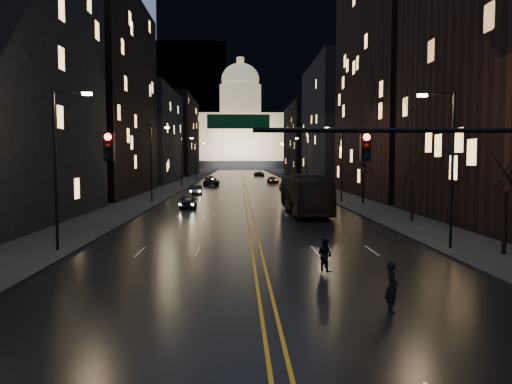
{
  "coord_description": "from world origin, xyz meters",
  "views": [
    {
      "loc": [
        -0.99,
        -17.59,
        5.21
      ],
      "look_at": [
        0.08,
        13.28,
        3.12
      ],
      "focal_mm": 35.0,
      "sensor_mm": 36.0,
      "label": 1
    }
  ],
  "objects": [
    {
      "name": "streetlamp_right_mid",
      "position": [
        10.81,
        40.0,
        5.08
      ],
      "size": [
        2.13,
        0.25,
        9.0
      ],
      "color": "black",
      "rests_on": "ground"
    },
    {
      "name": "streetlamp_right_dist",
      "position": [
        10.81,
        100.0,
        5.08
      ],
      "size": [
        2.13,
        0.25,
        9.0
      ],
      "color": "black",
      "rests_on": "ground"
    },
    {
      "name": "tree_right_near",
      "position": [
        13.0,
        8.0,
        4.53
      ],
      "size": [
        2.4,
        2.4,
        6.65
      ],
      "color": "black",
      "rests_on": "ground"
    },
    {
      "name": "building_left_dist",
      "position": [
        -21.0,
        140.0,
        12.0
      ],
      "size": [
        12.0,
        40.0,
        24.0
      ],
      "primitive_type": "cube",
      "color": "black",
      "rests_on": "ground"
    },
    {
      "name": "streetlamp_right_near",
      "position": [
        10.81,
        10.0,
        5.08
      ],
      "size": [
        2.13,
        0.25,
        9.0
      ],
      "color": "black",
      "rests_on": "ground"
    },
    {
      "name": "capitol",
      "position": [
        0.0,
        250.0,
        17.15
      ],
      "size": [
        90.0,
        50.0,
        58.5
      ],
      "color": "black",
      "rests_on": "ground"
    },
    {
      "name": "pedestrian_a",
      "position": [
        4.15,
        -1.25,
        0.88
      ],
      "size": [
        0.43,
        0.64,
        1.76
      ],
      "primitive_type": "imported",
      "rotation": [
        0.0,
        0.0,
        1.58
      ],
      "color": "black",
      "rests_on": "ground"
    },
    {
      "name": "tree_right_far",
      "position": [
        13.0,
        38.0,
        4.53
      ],
      "size": [
        2.4,
        2.4,
        6.65
      ],
      "color": "black",
      "rests_on": "ground"
    },
    {
      "name": "oncoming_car_b",
      "position": [
        -7.01,
        53.46,
        0.69
      ],
      "size": [
        1.98,
        4.34,
        1.38
      ],
      "primitive_type": "imported",
      "rotation": [
        0.0,
        0.0,
        3.27
      ],
      "color": "black",
      "rests_on": "ground"
    },
    {
      "name": "building_left_far",
      "position": [
        -21.0,
        92.0,
        10.0
      ],
      "size": [
        12.0,
        34.0,
        20.0
      ],
      "primitive_type": "cube",
      "color": "black",
      "rests_on": "ground"
    },
    {
      "name": "tree_right_mid",
      "position": [
        13.0,
        22.0,
        4.53
      ],
      "size": [
        2.4,
        2.4,
        6.65
      ],
      "color": "black",
      "rests_on": "ground"
    },
    {
      "name": "road",
      "position": [
        0.0,
        130.0,
        0.01
      ],
      "size": [
        20.0,
        320.0,
        0.02
      ],
      "primitive_type": "cube",
      "color": "black",
      "rests_on": "ground"
    },
    {
      "name": "oncoming_car_c",
      "position": [
        -6.11,
        76.4,
        0.78
      ],
      "size": [
        3.0,
        5.78,
        1.56
      ],
      "primitive_type": "imported",
      "rotation": [
        0.0,
        0.0,
        3.07
      ],
      "color": "black",
      "rests_on": "ground"
    },
    {
      "name": "streetlamp_right_far",
      "position": [
        10.81,
        70.0,
        5.08
      ],
      "size": [
        2.13,
        0.25,
        9.0
      ],
      "color": "black",
      "rests_on": "ground"
    },
    {
      "name": "receding_car_a",
      "position": [
        5.92,
        44.85,
        0.85
      ],
      "size": [
        2.35,
        5.31,
        1.7
      ],
      "primitive_type": "imported",
      "rotation": [
        0.0,
        0.0,
        0.11
      ],
      "color": "black",
      "rests_on": "ground"
    },
    {
      "name": "bus",
      "position": [
        5.27,
        29.27,
        1.87
      ],
      "size": [
        3.43,
        13.47,
        3.73
      ],
      "primitive_type": "imported",
      "rotation": [
        0.0,
        0.0,
        0.02
      ],
      "color": "black",
      "rests_on": "ground"
    },
    {
      "name": "sidewalk_right",
      "position": [
        14.0,
        130.0,
        0.08
      ],
      "size": [
        8.0,
        320.0,
        0.16
      ],
      "primitive_type": "cube",
      "color": "black",
      "rests_on": "ground"
    },
    {
      "name": "receding_car_d",
      "position": [
        4.86,
        125.49,
        0.78
      ],
      "size": [
        2.9,
        5.76,
        1.56
      ],
      "primitive_type": "imported",
      "rotation": [
        0.0,
        0.0,
        0.06
      ],
      "color": "black",
      "rests_on": "ground"
    },
    {
      "name": "center_line",
      "position": [
        0.0,
        130.0,
        0.03
      ],
      "size": [
        0.62,
        320.0,
        0.01
      ],
      "primitive_type": "cube",
      "color": "orange",
      "rests_on": "road"
    },
    {
      "name": "traffic_signal",
      "position": [
        5.91,
        -0.0,
        5.1
      ],
      "size": [
        17.29,
        0.45,
        7.0
      ],
      "color": "black",
      "rests_on": "ground"
    },
    {
      "name": "oncoming_car_d",
      "position": [
        -7.3,
        93.1,
        0.69
      ],
      "size": [
        2.5,
        4.93,
        1.37
      ],
      "primitive_type": "imported",
      "rotation": [
        0.0,
        0.0,
        3.02
      ],
      "color": "black",
      "rests_on": "ground"
    },
    {
      "name": "streetlamp_left_near",
      "position": [
        -10.81,
        10.0,
        5.08
      ],
      "size": [
        2.13,
        0.25,
        9.0
      ],
      "color": "black",
      "rests_on": "ground"
    },
    {
      "name": "oncoming_car_a",
      "position": [
        -6.17,
        33.56,
        0.75
      ],
      "size": [
        2.1,
        4.54,
        1.5
      ],
      "primitive_type": "imported",
      "rotation": [
        0.0,
        0.0,
        3.22
      ],
      "color": "black",
      "rests_on": "ground"
    },
    {
      "name": "building_right_mid",
      "position": [
        21.0,
        92.0,
        13.0
      ],
      "size": [
        12.0,
        34.0,
        26.0
      ],
      "primitive_type": "cube",
      "color": "black",
      "rests_on": "ground"
    },
    {
      "name": "receding_car_b",
      "position": [
        6.5,
        62.29,
        0.78
      ],
      "size": [
        1.94,
        4.63,
        1.57
      ],
      "primitive_type": "imported",
      "rotation": [
        0.0,
        0.0,
        -0.02
      ],
      "color": "black",
      "rests_on": "ground"
    },
    {
      "name": "pedestrian_b",
      "position": [
        2.97,
        5.0,
        0.76
      ],
      "size": [
        0.8,
        0.82,
        1.52
      ],
      "primitive_type": "imported",
      "rotation": [
        0.0,
        0.0,
        2.31
      ],
      "color": "black",
      "rests_on": "ground"
    },
    {
      "name": "ground",
      "position": [
        0.0,
        0.0,
        0.0
      ],
      "size": [
        900.0,
        900.0,
        0.0
      ],
      "primitive_type": "plane",
      "color": "black",
      "rests_on": "ground"
    },
    {
      "name": "streetlamp_left_mid",
      "position": [
        -10.81,
        40.0,
        5.08
      ],
      "size": [
        2.13,
        0.25,
        9.0
      ],
      "color": "black",
      "rests_on": "ground"
    },
    {
      "name": "building_right_tall",
      "position": [
        21.0,
        50.0,
        19.0
      ],
      "size": [
        12.0,
        30.0,
        38.0
      ],
      "primitive_type": "cube",
      "color": "black",
      "rests_on": "ground"
    },
    {
      "name": "building_right_dist",
      "position": [
        21.0,
        140.0,
        11.0
      ],
      "size": [
        12.0,
        40.0,
        22.0
      ],
      "primitive_type": "cube",
      "color": "black",
      "rests_on": "ground"
    },
    {
      "name": "building_left_mid",
      "position": [
        -21.0,
        54.0,
        14.0
      ],
      "size": [
        12.0,
        30.0,
        28.0
      ],
      "primitive_type": "cube",
      "color": "black",
      "rests_on": "ground"
    },
    {
      "name": "receding_car_c",
      "position": [
        6.11,
        86.4,
        0.68
      ],
      "size": [
        2.39,
        4.87,
        1.36
      ],
      "primitive_type": "imported",
      "rotation": [
        0.0,
        0.0,
        0.1
      ],
      "color": "black",
      "rests_on": "ground"
    },
    {
      "name": "streetlamp_left_far",
      "position": [
        -10.81,
        70.0,
        5.08
      ],
      "size": [
        2.13,
        0.25,
        9.0
      ],
      "color": "black",
      "rests_on": "ground"
    },
    {
      "name": "mountain_ridge",
      "position": [
        40.0,
        380.0,
        65.0
      ],
      "size": [
        520.0,
        60.0,
        130.0
      ],
      "primitive_type": "cube",
      "color": "black",
      "rests_on": "ground"
    },
    {
      "name": "sidewalk_left",
      "position": [
        -14.0,
        130.0,
        0.08
      ],
      "size": [
        8.0,
        320.0,
        0.16
      ],
      "primitive_type": "cube",
      "color": "black",
      "rests_on": "ground"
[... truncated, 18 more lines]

